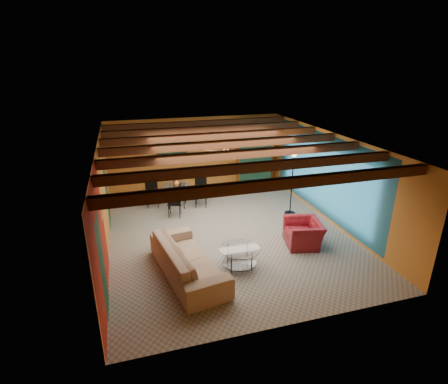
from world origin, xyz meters
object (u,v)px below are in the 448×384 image
object	(u,v)px
sofa	(188,259)
armoire	(253,159)
armchair	(303,233)
dining_table	(177,192)
potted_plant	(254,125)
coffee_table	(239,257)
floor_lamp	(292,183)
vase	(176,174)

from	to	relation	value
sofa	armoire	size ratio (longest dim) A/B	1.29
armchair	dining_table	world-z (taller)	dining_table
sofa	potted_plant	bearing A→B (deg)	-43.17
coffee_table	armoire	size ratio (longest dim) A/B	0.46
potted_plant	coffee_table	bearing A→B (deg)	-113.54
floor_lamp	potted_plant	distance (m)	3.34
dining_table	vase	xyz separation A→B (m)	(-0.00, 0.00, 0.62)
dining_table	floor_lamp	world-z (taller)	floor_lamp
armoire	floor_lamp	world-z (taller)	floor_lamp
armchair	potted_plant	world-z (taller)	potted_plant
sofa	armchair	size ratio (longest dim) A/B	2.60
coffee_table	potted_plant	size ratio (longest dim) A/B	1.85
armchair	armoire	size ratio (longest dim) A/B	0.50
coffee_table	dining_table	world-z (taller)	dining_table
coffee_table	floor_lamp	distance (m)	3.65
potted_plant	vase	bearing A→B (deg)	-155.96
potted_plant	armoire	bearing A→B (deg)	0.00
armchair	floor_lamp	xyz separation A→B (m)	(0.58, 1.93, 0.71)
sofa	armchair	xyz separation A→B (m)	(3.24, 0.53, -0.06)
floor_lamp	vase	bearing A→B (deg)	154.52
dining_table	vase	distance (m)	0.62
vase	coffee_table	bearing A→B (deg)	-78.46
potted_plant	dining_table	bearing A→B (deg)	-155.96
potted_plant	floor_lamp	bearing A→B (deg)	-87.12
sofa	armchair	bearing A→B (deg)	-90.34
armchair	coffee_table	bearing A→B (deg)	-62.33
dining_table	armoire	size ratio (longest dim) A/B	0.96
armchair	floor_lamp	world-z (taller)	floor_lamp
dining_table	floor_lamp	xyz separation A→B (m)	(3.40, -1.62, 0.53)
sofa	armoire	distance (m)	6.66
coffee_table	vase	distance (m)	4.27
coffee_table	vase	size ratio (longest dim) A/B	5.12
coffee_table	potted_plant	distance (m)	6.39
vase	potted_plant	bearing A→B (deg)	24.04
sofa	vase	size ratio (longest dim) A/B	14.22
armchair	dining_table	bearing A→B (deg)	-129.04
sofa	vase	world-z (taller)	vase
sofa	armchair	distance (m)	3.28
coffee_table	floor_lamp	world-z (taller)	floor_lamp
armoire	coffee_table	bearing A→B (deg)	-100.85
armoire	sofa	bearing A→B (deg)	-110.84
potted_plant	vase	world-z (taller)	potted_plant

